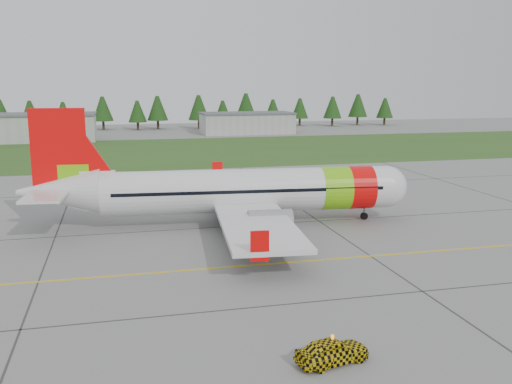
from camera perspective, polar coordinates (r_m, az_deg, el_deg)
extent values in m
plane|color=gray|center=(36.15, 2.17, -11.25)|extent=(320.00, 320.00, 0.00)
cylinder|color=silver|center=(55.23, -0.74, 0.17)|extent=(28.11, 6.67, 4.18)
sphere|color=silver|center=(58.74, 12.84, 0.55)|extent=(4.18, 4.18, 4.18)
cone|color=silver|center=(55.61, -19.09, 0.03)|extent=(7.84, 4.84, 4.18)
cube|color=black|center=(58.80, 13.14, 0.91)|extent=(1.96, 2.93, 0.60)
cylinder|color=#77CE0F|center=(57.01, 7.82, 0.41)|extent=(3.16, 4.49, 4.26)
cylinder|color=#EB0707|center=(57.79, 10.26, 0.48)|extent=(2.73, 4.45, 4.26)
cube|color=silver|center=(55.39, -1.29, -1.05)|extent=(8.96, 34.66, 0.39)
cube|color=#EB0707|center=(71.84, -3.88, 2.19)|extent=(1.30, 0.31, 2.14)
cube|color=#EB0707|center=(38.74, 0.37, -5.43)|extent=(1.30, 0.31, 2.14)
cylinder|color=gray|center=(61.44, -0.50, -0.41)|extent=(4.04, 2.59, 2.25)
cylinder|color=gray|center=(50.08, 1.41, -3.03)|extent=(4.04, 2.59, 2.25)
cube|color=#EB0707|center=(55.04, -19.10, 3.70)|extent=(4.94, 0.83, 8.14)
cube|color=#77CE0F|center=(55.16, -17.75, 1.32)|extent=(2.81, 0.70, 2.57)
cube|color=silver|center=(55.66, -19.65, 0.28)|extent=(4.52, 12.58, 0.24)
cylinder|color=slate|center=(58.51, 10.77, -1.98)|extent=(0.19, 0.19, 1.50)
cylinder|color=black|center=(58.60, 10.76, -2.35)|extent=(0.75, 0.36, 0.73)
cylinder|color=slate|center=(58.42, -2.70, -1.55)|extent=(0.24, 0.24, 2.03)
cylinder|color=black|center=(58.48, -3.12, -2.00)|extent=(1.15, 0.58, 1.11)
cylinder|color=slate|center=(52.62, -2.02, -2.95)|extent=(0.24, 0.24, 2.03)
cylinder|color=black|center=(52.68, -2.48, -3.45)|extent=(1.15, 0.58, 1.11)
imported|color=yellow|center=(28.84, 7.68, -13.26)|extent=(1.58, 1.75, 3.77)
imported|color=white|center=(88.27, -17.44, 3.04)|extent=(2.01, 1.96, 4.52)
cube|color=#30561E|center=(115.35, -9.11, 4.03)|extent=(320.00, 50.00, 0.03)
cube|color=gold|center=(43.42, -0.75, -7.36)|extent=(120.00, 0.25, 0.02)
cube|color=#A8A8A3|center=(144.06, -22.15, 5.92)|extent=(32.00, 14.00, 6.00)
cube|color=#A8A8A3|center=(154.42, -0.94, 6.86)|extent=(24.00, 12.00, 5.20)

